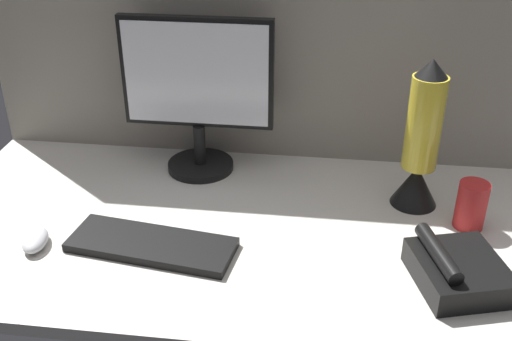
# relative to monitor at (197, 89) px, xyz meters

# --- Properties ---
(ground_plane) EXTENTS (1.80, 0.80, 0.03)m
(ground_plane) POSITION_rel_monitor_xyz_m (0.30, -0.25, -0.24)
(ground_plane) COLOR beige
(cubicle_wall_back) EXTENTS (1.80, 0.05, 0.79)m
(cubicle_wall_back) POSITION_rel_monitor_xyz_m (0.30, 0.12, 0.17)
(cubicle_wall_back) COLOR gray
(cubicle_wall_back) RESTS_ON ground_plane
(monitor) EXTENTS (0.40, 0.18, 0.42)m
(monitor) POSITION_rel_monitor_xyz_m (0.00, 0.00, 0.00)
(monitor) COLOR black
(monitor) RESTS_ON ground_plane
(keyboard) EXTENTS (0.38, 0.18, 0.02)m
(keyboard) POSITION_rel_monitor_xyz_m (-0.03, -0.39, -0.22)
(keyboard) COLOR black
(keyboard) RESTS_ON ground_plane
(mouse) EXTENTS (0.08, 0.11, 0.03)m
(mouse) POSITION_rel_monitor_xyz_m (-0.29, -0.41, -0.21)
(mouse) COLOR silver
(mouse) RESTS_ON ground_plane
(mug_red_plastic) EXTENTS (0.07, 0.07, 0.12)m
(mug_red_plastic) POSITION_rel_monitor_xyz_m (0.68, -0.20, -0.17)
(mug_red_plastic) COLOR red
(mug_red_plastic) RESTS_ON ground_plane
(lava_lamp) EXTENTS (0.11, 0.11, 0.37)m
(lava_lamp) POSITION_rel_monitor_xyz_m (0.56, -0.12, -0.07)
(lava_lamp) COLOR black
(lava_lamp) RESTS_ON ground_plane
(desk_phone) EXTENTS (0.22, 0.23, 0.09)m
(desk_phone) POSITION_rel_monitor_xyz_m (0.62, -0.42, -0.20)
(desk_phone) COLOR black
(desk_phone) RESTS_ON ground_plane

